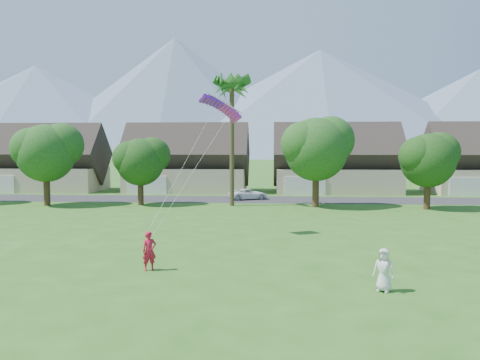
# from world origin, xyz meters

# --- Properties ---
(ground) EXTENTS (500.00, 500.00, 0.00)m
(ground) POSITION_xyz_m (0.00, 0.00, 0.00)
(ground) COLOR #2D6019
(ground) RESTS_ON ground
(street) EXTENTS (90.00, 7.00, 0.01)m
(street) POSITION_xyz_m (0.00, 34.00, 0.01)
(street) COLOR #2D2D30
(street) RESTS_ON ground
(kite_flyer) EXTENTS (0.79, 0.71, 1.81)m
(kite_flyer) POSITION_xyz_m (-3.81, 4.42, 0.90)
(kite_flyer) COLOR red
(kite_flyer) RESTS_ON ground
(watcher) EXTENTS (1.00, 0.88, 1.71)m
(watcher) POSITION_xyz_m (6.19, 1.91, 0.86)
(watcher) COLOR silver
(watcher) RESTS_ON ground
(parked_car) EXTENTS (4.66, 3.48, 1.18)m
(parked_car) POSITION_xyz_m (-0.68, 34.00, 0.59)
(parked_car) COLOR white
(parked_car) RESTS_ON ground
(mountain_ridge) EXTENTS (540.00, 240.00, 70.00)m
(mountain_ridge) POSITION_xyz_m (10.40, 260.00, 29.07)
(mountain_ridge) COLOR slate
(mountain_ridge) RESTS_ON ground
(houses_row) EXTENTS (72.75, 8.19, 8.86)m
(houses_row) POSITION_xyz_m (0.49, 42.99, 3.44)
(houses_row) COLOR beige
(houses_row) RESTS_ON ground
(tree_row) EXTENTS (62.27, 6.67, 8.45)m
(tree_row) POSITION_xyz_m (-1.14, 27.92, 4.89)
(tree_row) COLOR #47301C
(tree_row) RESTS_ON ground
(fan_palm) EXTENTS (3.00, 3.00, 13.80)m
(fan_palm) POSITION_xyz_m (-2.00, 28.50, 11.80)
(fan_palm) COLOR #4C3D26
(fan_palm) RESTS_ON ground
(parafoil_kite) EXTENTS (3.02, 1.40, 0.50)m
(parafoil_kite) POSITION_xyz_m (-1.42, 13.54, 8.31)
(parafoil_kite) COLOR #781BCF
(parafoil_kite) RESTS_ON ground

